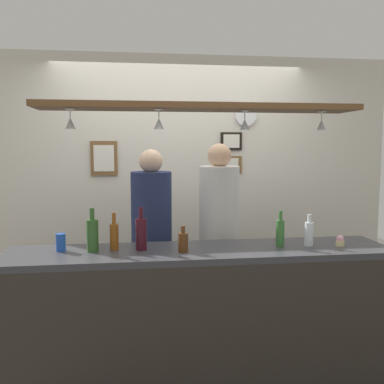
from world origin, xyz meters
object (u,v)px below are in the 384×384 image
(picture_frame_caricature, at_px, (104,158))
(bottle_soda_clear, at_px, (309,233))
(person_middle_navy_shirt, at_px, (152,228))
(drink_can, at_px, (61,242))
(cupcake, at_px, (340,241))
(picture_frame_lower_pair, at_px, (227,165))
(bottle_beer_green_import, at_px, (280,232))
(bottle_wine_dark_red, at_px, (141,233))
(bottle_beer_brown_stubby, at_px, (183,242))
(person_right_white_patterned_shirt, at_px, (219,223))
(bottle_beer_amber_tall, at_px, (114,236))
(bottle_champagne_green, at_px, (93,234))
(picture_frame_upper_small, at_px, (231,141))
(wall_clock, at_px, (246,115))

(picture_frame_caricature, bearing_deg, bottle_soda_clear, -42.35)
(person_middle_navy_shirt, xyz_separation_m, drink_can, (-0.64, -0.58, 0.03))
(bottle_soda_clear, relative_size, cupcake, 2.95)
(cupcake, xyz_separation_m, picture_frame_lower_pair, (-0.52, 1.44, 0.49))
(bottle_beer_green_import, height_order, drink_can, bottle_beer_green_import)
(bottle_wine_dark_red, bearing_deg, picture_frame_lower_pair, 56.64)
(bottle_beer_brown_stubby, xyz_separation_m, picture_frame_lower_pair, (0.62, 1.47, 0.45))
(person_right_white_patterned_shirt, bearing_deg, bottle_soda_clear, -50.81)
(bottle_beer_amber_tall, distance_m, picture_frame_caricature, 1.44)
(picture_frame_caricature, bearing_deg, drink_can, -98.82)
(person_right_white_patterned_shirt, height_order, bottle_soda_clear, person_right_white_patterned_shirt)
(bottle_champagne_green, height_order, cupcake, bottle_champagne_green)
(cupcake, distance_m, picture_frame_lower_pair, 1.61)
(person_middle_navy_shirt, xyz_separation_m, bottle_beer_brown_stubby, (0.19, -0.71, 0.04))
(bottle_soda_clear, xyz_separation_m, picture_frame_lower_pair, (-0.30, 1.41, 0.43))
(bottle_beer_green_import, height_order, picture_frame_lower_pair, picture_frame_lower_pair)
(bottle_beer_amber_tall, xyz_separation_m, picture_frame_upper_small, (1.13, 1.34, 0.67))
(bottle_soda_clear, bearing_deg, person_right_white_patterned_shirt, 129.19)
(person_middle_navy_shirt, xyz_separation_m, person_right_white_patterned_shirt, (0.58, 0.00, 0.03))
(bottle_beer_green_import, distance_m, picture_frame_upper_small, 1.55)
(cupcake, bearing_deg, picture_frame_upper_small, 108.45)
(bottle_wine_dark_red, bearing_deg, bottle_beer_amber_tall, 169.85)
(person_right_white_patterned_shirt, distance_m, drink_can, 1.35)
(bottle_soda_clear, height_order, bottle_beer_amber_tall, bottle_beer_amber_tall)
(bottle_beer_brown_stubby, xyz_separation_m, bottle_wine_dark_red, (-0.28, 0.09, 0.05))
(bottle_wine_dark_red, distance_m, picture_frame_upper_small, 1.79)
(picture_frame_upper_small, bearing_deg, bottle_soda_clear, -79.56)
(bottle_beer_green_import, bearing_deg, person_middle_navy_shirt, 144.17)
(person_middle_navy_shirt, bearing_deg, bottle_champagne_green, -124.44)
(bottle_champagne_green, bearing_deg, cupcake, -2.27)
(bottle_champagne_green, bearing_deg, picture_frame_upper_small, 47.17)
(picture_frame_caricature, xyz_separation_m, picture_frame_lower_pair, (1.25, 0.00, -0.07))
(person_right_white_patterned_shirt, bearing_deg, person_middle_navy_shirt, 180.00)
(picture_frame_upper_small, bearing_deg, bottle_champagne_green, -132.83)
(person_middle_navy_shirt, relative_size, cupcake, 21.38)
(person_right_white_patterned_shirt, relative_size, bottle_beer_green_import, 6.60)
(picture_frame_caricature, xyz_separation_m, wall_clock, (1.43, -0.01, 0.43))
(person_right_white_patterned_shirt, distance_m, bottle_wine_dark_red, 0.92)
(drink_can, distance_m, picture_frame_lower_pair, 2.03)
(bottle_soda_clear, height_order, picture_frame_upper_small, picture_frame_upper_small)
(bottle_beer_green_import, relative_size, wall_clock, 1.18)
(bottle_champagne_green, bearing_deg, picture_frame_lower_pair, 48.05)
(person_right_white_patterned_shirt, xyz_separation_m, bottle_beer_green_import, (0.32, -0.65, 0.04))
(picture_frame_upper_small, bearing_deg, bottle_beer_brown_stubby, -114.32)
(person_right_white_patterned_shirt, bearing_deg, picture_frame_lower_pair, 72.81)
(bottle_soda_clear, height_order, drink_can, bottle_soda_clear)
(person_right_white_patterned_shirt, height_order, bottle_wine_dark_red, person_right_white_patterned_shirt)
(bottle_beer_brown_stubby, distance_m, cupcake, 1.14)
(bottle_champagne_green, bearing_deg, bottle_beer_amber_tall, 12.72)
(person_middle_navy_shirt, bearing_deg, picture_frame_upper_small, 41.64)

